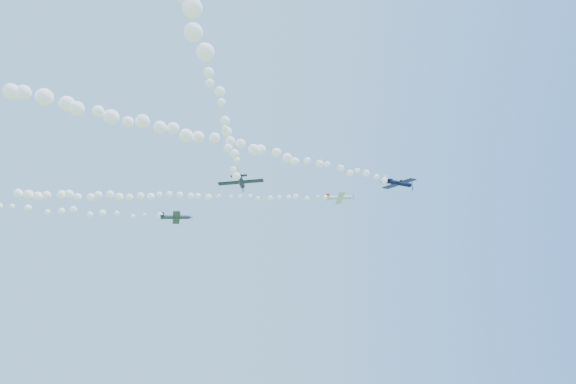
{
  "coord_description": "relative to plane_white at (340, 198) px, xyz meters",
  "views": [
    {
      "loc": [
        -7.23,
        -98.44,
        13.48
      ],
      "look_at": [
        6.34,
        -7.5,
        46.71
      ],
      "focal_mm": 30.0,
      "sensor_mm": 36.0,
      "label": 1
    }
  ],
  "objects": [
    {
      "name": "smoke_trail_white",
      "position": [
        -41.37,
        4.05,
        -0.32
      ],
      "size": [
        78.42,
        10.09,
        3.06
      ],
      "primitive_type": null,
      "color": "white"
    },
    {
      "name": "plane_white",
      "position": [
        0.0,
        0.0,
        0.0
      ],
      "size": [
        7.32,
        7.68,
        1.95
      ],
      "rotation": [
        -0.09,
        -0.07,
        -0.1
      ],
      "color": "white"
    },
    {
      "name": "plane_navy",
      "position": [
        5.82,
        -24.85,
        -5.11
      ],
      "size": [
        7.86,
        8.3,
        2.14
      ],
      "rotation": [
        0.08,
        -0.05,
        0.39
      ],
      "color": "#0B0D33"
    },
    {
      "name": "plane_black",
      "position": [
        -27.33,
        -48.23,
        -15.57
      ],
      "size": [
        6.52,
        6.17,
        1.65
      ],
      "rotation": [
        -0.08,
        -0.08,
        1.42
      ],
      "color": "black"
    },
    {
      "name": "plane_grey",
      "position": [
        -38.38,
        -20.7,
        -13.11
      ],
      "size": [
        6.39,
        6.66,
        1.69
      ],
      "rotation": [
        -0.09,
        -0.07,
        0.09
      ],
      "color": "#33394B"
    },
    {
      "name": "smoke_trail_navy",
      "position": [
        -28.39,
        -38.82,
        -5.32
      ],
      "size": [
        64.23,
        27.95,
        3.09
      ],
      "primitive_type": null,
      "color": "white"
    }
  ]
}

